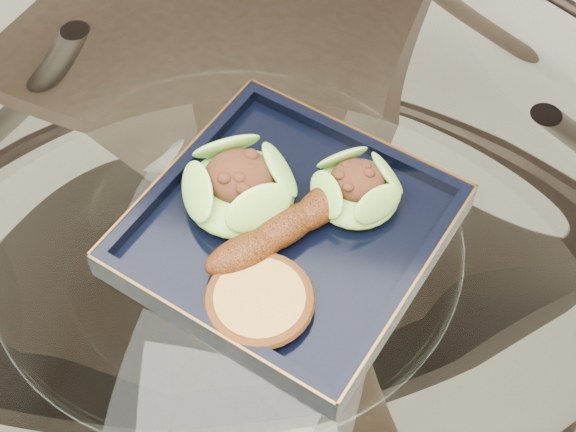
# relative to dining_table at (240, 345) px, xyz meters

# --- Properties ---
(dining_table) EXTENTS (1.13, 1.13, 0.77)m
(dining_table) POSITION_rel_dining_table_xyz_m (0.00, 0.00, 0.00)
(dining_table) COLOR white
(dining_table) RESTS_ON ground
(dining_chair) EXTENTS (0.46, 0.46, 0.90)m
(dining_chair) POSITION_rel_dining_table_xyz_m (-0.14, 0.49, -0.09)
(dining_chair) COLOR black
(dining_chair) RESTS_ON ground
(navy_plate) EXTENTS (0.34, 0.34, 0.02)m
(navy_plate) POSITION_rel_dining_table_xyz_m (0.04, 0.05, 0.17)
(navy_plate) COLOR black
(navy_plate) RESTS_ON dining_table
(lettuce_wrap_left) EXTENTS (0.13, 0.13, 0.04)m
(lettuce_wrap_left) POSITION_rel_dining_table_xyz_m (-0.01, 0.07, 0.20)
(lettuce_wrap_left) COLOR #63AC32
(lettuce_wrap_left) RESTS_ON navy_plate
(lettuce_wrap_right) EXTENTS (0.11, 0.11, 0.03)m
(lettuce_wrap_right) POSITION_rel_dining_table_xyz_m (0.10, 0.09, 0.20)
(lettuce_wrap_right) COLOR #5D962B
(lettuce_wrap_right) RESTS_ON navy_plate
(roasted_plantain) EXTENTS (0.13, 0.15, 0.03)m
(roasted_plantain) POSITION_rel_dining_table_xyz_m (0.04, 0.04, 0.20)
(roasted_plantain) COLOR #622B0A
(roasted_plantain) RESTS_ON navy_plate
(crumb_patty) EXTENTS (0.11, 0.11, 0.02)m
(crumb_patty) POSITION_rel_dining_table_xyz_m (0.04, -0.04, 0.19)
(crumb_patty) COLOR gold
(crumb_patty) RESTS_ON navy_plate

